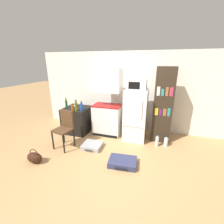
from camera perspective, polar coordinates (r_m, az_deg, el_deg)
ground_plane at (r=3.44m, az=-0.02°, el=-18.90°), size 24.00×24.00×0.00m
wall_back at (r=4.74m, az=9.53°, el=7.43°), size 6.40×0.10×2.41m
side_table at (r=4.79m, az=-12.99°, el=-2.84°), size 0.75×0.75×0.77m
kitchen_hutch at (r=4.36m, az=-1.90°, el=2.50°), size 0.82×0.52×1.94m
refrigerator at (r=4.17m, az=8.93°, el=-1.13°), size 0.59×0.66×1.41m
microwave at (r=3.97m, az=9.52°, el=10.31°), size 0.48×0.43×0.26m
bookshelf at (r=4.18m, az=18.83°, el=2.31°), size 0.48×0.38×1.99m
bottle_amber_beer at (r=4.36m, az=-14.73°, el=1.53°), size 0.08×0.08×0.21m
bottle_olive_oil at (r=4.33m, az=-13.49°, el=2.13°), size 0.09×0.09×0.32m
bottle_blue_soda at (r=4.32m, az=-11.55°, el=1.97°), size 0.08×0.08×0.27m
bottle_green_tall at (r=4.74m, az=-17.03°, el=3.07°), size 0.07×0.07×0.29m
bowl at (r=4.82m, az=-14.00°, el=2.29°), size 0.12×0.12×0.03m
chair at (r=3.95m, az=-17.51°, el=-5.03°), size 0.47×0.47×0.95m
suitcase_large_flat at (r=3.38m, az=4.06°, el=-18.48°), size 0.62×0.48×0.12m
suitcase_small_flat at (r=3.96m, az=-7.53°, el=-12.61°), size 0.49×0.46×0.11m
handbag at (r=3.78m, az=-27.39°, el=-15.17°), size 0.36×0.20×0.33m
water_bottle_front at (r=4.12m, az=16.76°, el=-10.65°), size 0.08×0.08×0.33m
water_bottle_middle at (r=4.19m, az=19.85°, el=-10.66°), size 0.10×0.10×0.30m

